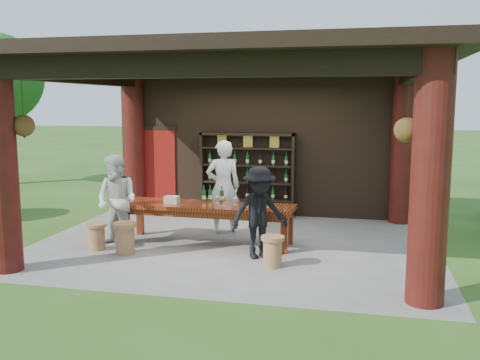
% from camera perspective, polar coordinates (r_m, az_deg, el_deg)
% --- Properties ---
extents(ground, '(90.00, 90.00, 0.00)m').
position_cam_1_polar(ground, '(10.18, -0.51, -6.74)').
color(ground, '#2D5119').
rests_on(ground, ground).
extents(pavilion, '(7.50, 6.00, 3.60)m').
position_cam_1_polar(pavilion, '(10.26, -0.04, 5.45)').
color(pavilion, slate).
rests_on(pavilion, ground).
extents(wine_shelf, '(2.21, 0.34, 1.94)m').
position_cam_1_polar(wine_shelf, '(12.39, 0.80, 0.60)').
color(wine_shelf, black).
rests_on(wine_shelf, ground).
extents(tasting_table, '(3.29, 0.90, 0.75)m').
position_cam_1_polar(tasting_table, '(10.05, -3.50, -3.24)').
color(tasting_table, '#4F150B').
rests_on(tasting_table, ground).
extents(stool_near_left, '(0.42, 0.42, 0.55)m').
position_cam_1_polar(stool_near_left, '(9.62, -12.17, -6.02)').
color(stool_near_left, brown).
rests_on(stool_near_left, ground).
extents(stool_near_right, '(0.38, 0.38, 0.50)m').
position_cam_1_polar(stool_near_right, '(8.72, 3.49, -7.52)').
color(stool_near_right, brown).
rests_on(stool_near_right, ground).
extents(stool_far_left, '(0.37, 0.37, 0.48)m').
position_cam_1_polar(stool_far_left, '(10.01, -15.04, -5.76)').
color(stool_far_left, brown).
rests_on(stool_far_left, ground).
extents(host, '(0.81, 0.68, 1.89)m').
position_cam_1_polar(host, '(10.78, -1.80, -0.75)').
color(host, silver).
rests_on(host, ground).
extents(guest_woman, '(0.95, 0.81, 1.70)m').
position_cam_1_polar(guest_woman, '(10.06, -12.99, -2.17)').
color(guest_woman, beige).
rests_on(guest_woman, ground).
extents(guest_man, '(1.17, 1.06, 1.57)m').
position_cam_1_polar(guest_man, '(9.07, 2.06, -3.50)').
color(guest_man, black).
rests_on(guest_man, ground).
extents(table_bottles, '(0.43, 0.14, 0.31)m').
position_cam_1_polar(table_bottles, '(10.26, -3.01, -1.45)').
color(table_bottles, '#194C1E').
rests_on(table_bottles, tasting_table).
extents(table_glasses, '(1.06, 0.30, 0.15)m').
position_cam_1_polar(table_glasses, '(9.86, 0.16, -2.31)').
color(table_glasses, silver).
rests_on(table_glasses, tasting_table).
extents(napkin_basket, '(0.26, 0.18, 0.14)m').
position_cam_1_polar(napkin_basket, '(10.15, -7.29, -2.10)').
color(napkin_basket, '#BF6672').
rests_on(napkin_basket, tasting_table).
extents(shrubs, '(14.82, 7.76, 1.36)m').
position_cam_1_polar(shrubs, '(10.59, 6.71, -3.15)').
color(shrubs, '#194C14').
rests_on(shrubs, ground).
extents(trees, '(21.09, 10.96, 4.80)m').
position_cam_1_polar(trees, '(11.43, 17.70, 11.56)').
color(trees, '#3F2819').
rests_on(trees, ground).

